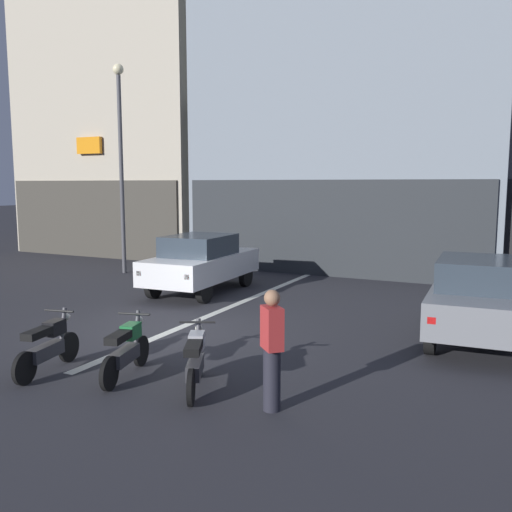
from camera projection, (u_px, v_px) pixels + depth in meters
ground_plane at (174, 330)px, 11.58m from camera, size 120.00×120.00×0.00m
lane_centre_line at (286, 284)px, 16.91m from camera, size 0.20×18.00×0.01m
building_corner_left at (155, 66)px, 26.22m from camera, size 9.01×9.42×17.34m
building_mid_block at (370, 39)px, 21.65m from camera, size 10.79×9.89×17.47m
car_white_crossing_near at (201, 261)px, 15.53m from camera, size 1.96×4.18×1.64m
car_grey_parked_kerbside at (480, 296)px, 10.70m from camera, size 1.97×4.19×1.64m
street_lamp at (121, 148)px, 18.51m from camera, size 0.36×0.36×7.01m
motorcycle_black_row_leftmost at (48, 345)px, 8.95m from camera, size 0.55×1.65×0.98m
motorcycle_green_row_left_mid at (126, 349)px, 8.73m from camera, size 0.59×1.64×0.98m
motorcycle_silver_row_centre at (195, 360)px, 8.18m from camera, size 0.81×1.53×0.98m
person_by_motorcycles at (272, 349)px, 7.39m from camera, size 0.41×0.41×1.67m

